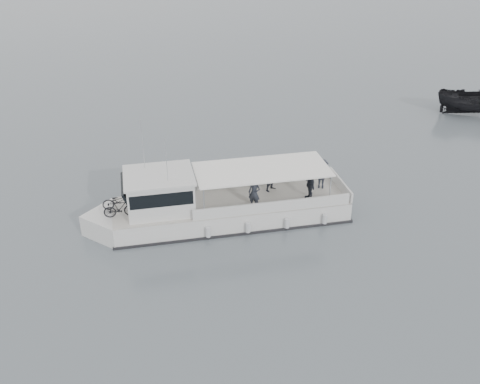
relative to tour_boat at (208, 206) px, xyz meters
name	(u,v)px	position (x,y,z in m)	size (l,w,h in m)	color
ground	(195,239)	(-1.17, -1.42, -0.98)	(1400.00, 1400.00, 0.00)	#525C60
tour_boat	(208,206)	(0.00, 0.00, 0.00)	(14.38, 5.02, 5.98)	silver
dark_motorboat	(473,102)	(24.67, 8.98, 0.10)	(2.10, 5.60, 2.16)	black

